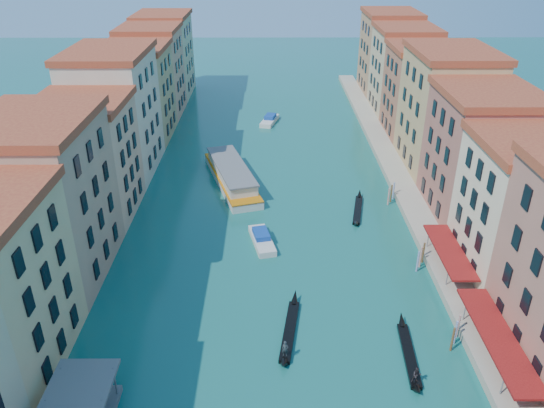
# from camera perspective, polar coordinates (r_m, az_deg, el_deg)

# --- Properties ---
(left_bank_palazzos) EXTENTS (12.80, 128.40, 21.00)m
(left_bank_palazzos) POSITION_cam_1_polar(r_m,az_deg,el_deg) (89.17, -17.50, 7.69)
(left_bank_palazzos) COLOR tan
(left_bank_palazzos) RESTS_ON ground
(right_bank_palazzos) EXTENTS (12.80, 128.40, 21.00)m
(right_bank_palazzos) POSITION_cam_1_polar(r_m,az_deg,el_deg) (90.59, 19.13, 7.77)
(right_bank_palazzos) COLOR #98533F
(right_bank_palazzos) RESTS_ON ground
(quay) EXTENTS (4.00, 140.00, 1.00)m
(quay) POSITION_cam_1_polar(r_m,az_deg,el_deg) (91.65, 13.53, 2.52)
(quay) COLOR #A99E88
(quay) RESTS_ON ground
(restaurant_awnings) EXTENTS (3.20, 44.55, 3.12)m
(restaurant_awnings) POSITION_cam_1_polar(r_m,az_deg,el_deg) (56.66, 23.32, -13.40)
(restaurant_awnings) COLOR maroon
(restaurant_awnings) RESTS_ON ground
(mooring_poles_right) EXTENTS (1.44, 54.24, 3.20)m
(mooring_poles_right) POSITION_cam_1_polar(r_m,az_deg,el_deg) (60.73, 18.31, -11.36)
(mooring_poles_right) COLOR #51331B
(mooring_poles_right) RESTS_ON ground
(vaporetto_far) EXTENTS (11.09, 22.31, 3.24)m
(vaporetto_far) POSITION_cam_1_polar(r_m,az_deg,el_deg) (88.96, -4.37, 3.14)
(vaporetto_far) COLOR silver
(vaporetto_far) RESTS_ON ground
(gondola_fore) EXTENTS (2.76, 12.36, 2.47)m
(gondola_fore) POSITION_cam_1_polar(r_m,az_deg,el_deg) (57.52, 1.91, -13.34)
(gondola_fore) COLOR black
(gondola_fore) RESTS_ON ground
(gondola_right) EXTENTS (1.67, 11.63, 2.32)m
(gondola_right) POSITION_cam_1_polar(r_m,az_deg,el_deg) (56.34, 14.57, -15.43)
(gondola_right) COLOR black
(gondola_right) RESTS_ON ground
(gondola_far) EXTENTS (3.16, 11.44, 1.63)m
(gondola_far) POSITION_cam_1_polar(r_m,az_deg,el_deg) (81.34, 9.22, -0.49)
(gondola_far) COLOR black
(gondola_far) RESTS_ON ground
(motorboat_mid) EXTENTS (3.99, 7.85, 1.56)m
(motorboat_mid) POSITION_cam_1_polar(r_m,az_deg,el_deg) (72.07, -1.10, -3.79)
(motorboat_mid) COLOR silver
(motorboat_mid) RESTS_ON ground
(motorboat_far) EXTENTS (4.39, 8.24, 1.63)m
(motorboat_far) POSITION_cam_1_polar(r_m,az_deg,el_deg) (118.23, -0.25, 9.05)
(motorboat_far) COLOR silver
(motorboat_far) RESTS_ON ground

